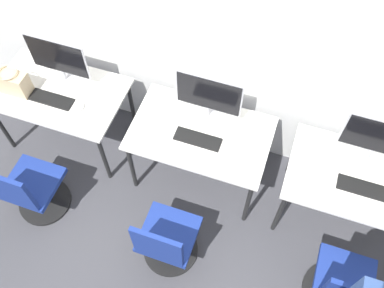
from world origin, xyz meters
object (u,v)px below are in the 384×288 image
(office_chair_right, at_px, (342,288))
(keyboard_left, at_px, (52,99))
(monitor_left, at_px, (58,58))
(office_chair_left, at_px, (31,191))
(monitor_center, at_px, (209,96))
(mouse_left, at_px, (81,107))
(office_chair_center, at_px, (167,242))
(keyboard_center, at_px, (198,139))
(handbag, at_px, (12,82))
(mouse_center, at_px, (227,150))
(monitor_right, at_px, (379,139))
(keyboard_right, at_px, (363,188))

(office_chair_right, bearing_deg, keyboard_left, 166.52)
(monitor_left, height_order, office_chair_left, monitor_left)
(office_chair_left, bearing_deg, monitor_center, 38.49)
(keyboard_left, bearing_deg, mouse_left, 0.63)
(monitor_left, height_order, office_chair_center, monitor_left)
(mouse_left, height_order, office_chair_right, office_chair_right)
(keyboard_center, relative_size, office_chair_right, 0.46)
(keyboard_left, relative_size, handbag, 1.31)
(monitor_left, xyz_separation_m, office_chair_left, (0.08, -0.97, -0.65))
(office_chair_center, distance_m, handbag, 1.93)
(keyboard_left, xyz_separation_m, office_chair_left, (0.08, -0.72, -0.39))
(monitor_center, bearing_deg, mouse_center, -48.61)
(monitor_left, relative_size, keyboard_left, 1.42)
(office_chair_left, distance_m, office_chair_right, 2.67)
(monitor_left, xyz_separation_m, office_chair_center, (1.36, -1.02, -0.65))
(mouse_left, height_order, monitor_center, monitor_center)
(monitor_left, xyz_separation_m, keyboard_center, (1.35, -0.23, -0.26))
(keyboard_left, xyz_separation_m, office_chair_center, (1.36, -0.76, -0.39))
(handbag, bearing_deg, monitor_center, 10.01)
(keyboard_center, bearing_deg, monitor_left, 170.44)
(mouse_center, bearing_deg, keyboard_center, 174.36)
(mouse_left, height_order, office_chair_center, office_chair_center)
(keyboard_left, relative_size, office_chair_center, 0.46)
(office_chair_right, bearing_deg, office_chair_left, -178.74)
(mouse_left, xyz_separation_m, keyboard_center, (1.07, 0.02, -0.01))
(mouse_left, distance_m, office_chair_center, 1.38)
(keyboard_left, bearing_deg, monitor_left, 90.00)
(mouse_left, relative_size, keyboard_center, 0.23)
(monitor_right, height_order, keyboard_right, monitor_right)
(keyboard_left, bearing_deg, office_chair_left, -83.78)
(monitor_center, xyz_separation_m, handbag, (-1.70, -0.30, -0.15))
(mouse_center, height_order, office_chair_right, office_chair_right)
(office_chair_right, bearing_deg, mouse_center, 149.99)
(monitor_left, relative_size, keyboard_right, 1.42)
(monitor_left, distance_m, office_chair_right, 2.97)
(monitor_center, height_order, office_chair_right, monitor_center)
(keyboard_center, bearing_deg, mouse_left, -178.69)
(mouse_left, bearing_deg, mouse_center, -0.04)
(monitor_left, bearing_deg, monitor_center, 1.62)
(office_chair_center, relative_size, monitor_right, 1.54)
(mouse_center, xyz_separation_m, keyboard_right, (1.09, 0.02, -0.01))
(monitor_left, distance_m, office_chair_left, 1.17)
(monitor_center, bearing_deg, handbag, -169.99)
(monitor_center, bearing_deg, monitor_left, -178.38)
(monitor_right, relative_size, office_chair_right, 0.65)
(mouse_left, xyz_separation_m, monitor_center, (1.07, 0.29, 0.25))
(mouse_center, relative_size, office_chair_center, 0.10)
(monitor_center, height_order, monitor_right, same)
(mouse_left, height_order, monitor_right, monitor_right)
(monitor_left, height_order, mouse_left, monitor_left)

